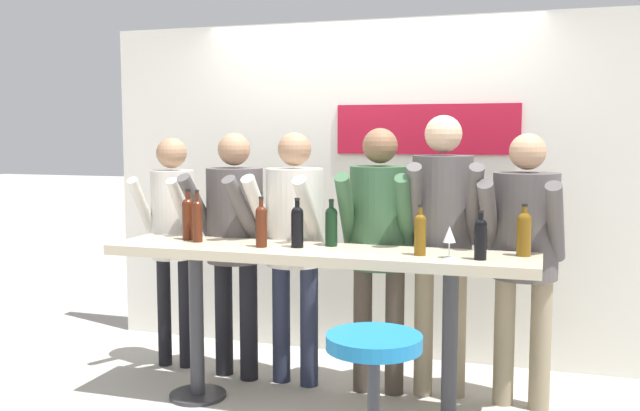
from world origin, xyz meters
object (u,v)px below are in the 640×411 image
at_px(person_center, 379,231).
at_px(wine_glass_0, 449,235).
at_px(wine_bottle_7, 481,237).
at_px(wine_bottle_3, 261,224).
at_px(wine_bottle_4, 331,224).
at_px(person_center_right, 442,224).
at_px(wine_bottle_0, 524,232).
at_px(wine_bottle_2, 188,217).
at_px(person_center_left, 294,231).
at_px(wine_bottle_1, 197,219).
at_px(person_left, 234,229).
at_px(person_far_left, 172,224).
at_px(wine_bottle_5, 420,232).
at_px(person_right, 525,241).
at_px(bar_stool, 374,384).
at_px(tasting_table, 316,275).
at_px(wine_bottle_6, 297,225).

height_order(person_center, wine_glass_0, person_center).
relative_size(wine_bottle_7, wine_glass_0, 1.52).
relative_size(wine_bottle_3, wine_bottle_4, 1.07).
bearing_deg(wine_bottle_3, person_center_right, 27.88).
bearing_deg(wine_bottle_0, wine_bottle_2, -179.39).
distance_m(person_center_left, wine_bottle_1, 0.65).
xyz_separation_m(person_left, wine_bottle_2, (-0.17, -0.33, 0.11)).
bearing_deg(person_center_left, wine_bottle_1, -136.11).
bearing_deg(person_far_left, wine_bottle_5, -19.34).
bearing_deg(person_center_left, wine_glass_0, -18.90).
bearing_deg(person_far_left, wine_bottle_2, -53.12).
xyz_separation_m(person_far_left, wine_bottle_0, (2.41, -0.38, 0.10)).
bearing_deg(wine_bottle_5, person_far_left, 164.02).
bearing_deg(wine_bottle_3, wine_bottle_4, 23.33).
relative_size(person_right, wine_bottle_3, 5.51).
bearing_deg(wine_bottle_4, wine_bottle_7, -12.74).
relative_size(bar_stool, wine_glass_0, 4.14).
bearing_deg(person_right, tasting_table, -152.00).
xyz_separation_m(wine_bottle_1, wine_bottle_6, (0.67, -0.01, -0.01)).
height_order(tasting_table, wine_bottle_7, wine_bottle_7).
distance_m(bar_stool, wine_bottle_2, 1.79).
distance_m(wine_bottle_4, wine_bottle_7, 0.93).
bearing_deg(wine_bottle_2, wine_bottle_7, -5.21).
relative_size(wine_bottle_3, wine_glass_0, 1.72).
xyz_separation_m(person_center, wine_bottle_6, (-0.40, -0.41, 0.08)).
relative_size(tasting_table, wine_bottle_0, 8.76).
relative_size(bar_stool, wine_bottle_6, 2.46).
bearing_deg(person_left, wine_bottle_5, -6.94).
bearing_deg(wine_bottle_3, wine_glass_0, -1.84).
bearing_deg(wine_bottle_5, tasting_table, 176.79).
relative_size(person_center_right, wine_bottle_1, 5.44).
bearing_deg(wine_bottle_7, wine_glass_0, 179.60).
bearing_deg(bar_stool, wine_bottle_7, 58.21).
bearing_deg(person_left, tasting_table, -18.49).
bearing_deg(wine_bottle_1, person_center, 20.73).
distance_m(wine_bottle_3, wine_bottle_4, 0.42).
relative_size(bar_stool, person_far_left, 0.45).
bearing_deg(wine_bottle_6, wine_bottle_4, 32.26).
distance_m(wine_bottle_0, wine_glass_0, 0.43).
distance_m(tasting_table, wine_bottle_6, 0.32).
distance_m(person_left, person_center_left, 0.43).
bearing_deg(person_center, wine_glass_0, -48.65).
bearing_deg(wine_bottle_3, wine_bottle_6, 14.61).
bearing_deg(person_center_right, wine_bottle_0, -46.96).
distance_m(tasting_table, wine_bottle_3, 0.45).
height_order(person_center_left, wine_glass_0, person_center_left).
distance_m(wine_bottle_0, wine_bottle_5, 0.57).
xyz_separation_m(wine_bottle_7, wine_glass_0, (-0.17, 0.00, 0.00)).
bearing_deg(person_left, wine_glass_0, -6.35).
relative_size(bar_stool, wine_bottle_2, 2.24).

